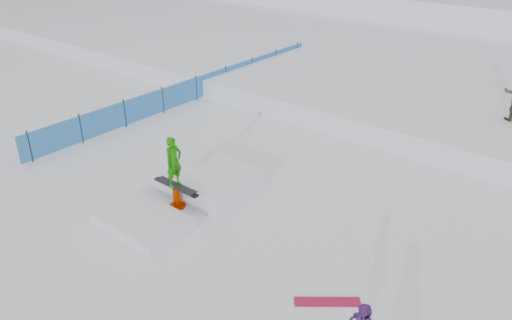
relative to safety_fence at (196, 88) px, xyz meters
The scene contains 6 objects.
ground 9.28m from the safety_fence, 45.44° to the right, with size 120.00×120.00×0.00m, color white.
snow_berm 24.29m from the safety_fence, 74.48° to the left, with size 60.00×14.00×2.40m, color white.
snow_midrise 11.43m from the safety_fence, 55.34° to the left, with size 50.00×18.00×0.80m, color white.
safety_fence is the anchor object (origin of this frame).
loose_board_red 13.14m from the safety_fence, 33.09° to the right, with size 1.40×0.28×0.03m, color #A41138.
jib_rail_feature 8.28m from the safety_fence, 46.05° to the right, with size 2.60×4.40×2.11m.
Camera 1 is at (8.37, -7.78, 7.42)m, focal length 35.00 mm.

